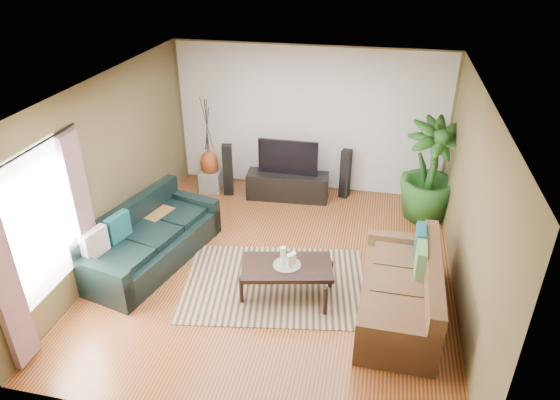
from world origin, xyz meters
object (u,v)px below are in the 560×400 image
(sofa_left, at_px, (151,236))
(pedestal, at_px, (211,181))
(speaker_right, at_px, (345,174))
(tv_stand, at_px, (288,186))
(coffee_table, at_px, (287,280))
(side_table, at_px, (155,225))
(potted_plant, at_px, (430,171))
(television, at_px, (288,157))
(sofa_right, at_px, (399,286))
(vase, at_px, (209,163))
(speaker_left, at_px, (228,170))

(sofa_left, relative_size, pedestal, 6.01)
(speaker_right, bearing_deg, tv_stand, -151.31)
(coffee_table, bearing_deg, sofa_left, 157.30)
(side_table, bearing_deg, speaker_right, 36.99)
(potted_plant, relative_size, pedestal, 4.56)
(speaker_right, bearing_deg, television, -152.35)
(television, xyz_separation_m, potted_plant, (2.46, -0.20, 0.06))
(speaker_right, height_order, pedestal, speaker_right)
(side_table, bearing_deg, sofa_right, -14.58)
(tv_stand, height_order, pedestal, tv_stand)
(vase, bearing_deg, coffee_table, -53.76)
(sofa_right, xyz_separation_m, speaker_left, (-3.13, 2.77, 0.06))
(coffee_table, bearing_deg, television, 88.45)
(coffee_table, relative_size, tv_stand, 0.81)
(potted_plant, bearing_deg, sofa_right, -99.72)
(speaker_right, bearing_deg, pedestal, -161.06)
(speaker_left, bearing_deg, coffee_table, -72.38)
(speaker_left, xyz_separation_m, potted_plant, (3.58, -0.13, 0.38))
(sofa_right, relative_size, pedestal, 5.46)
(speaker_right, distance_m, pedestal, 2.55)
(potted_plant, xyz_separation_m, pedestal, (-3.96, 0.20, -0.68))
(sofa_left, height_order, side_table, sofa_left)
(coffee_table, relative_size, side_table, 2.30)
(television, xyz_separation_m, side_table, (-1.79, -1.85, -0.56))
(sofa_left, relative_size, vase, 4.70)
(sofa_left, xyz_separation_m, coffee_table, (2.14, -0.38, -0.18))
(coffee_table, height_order, speaker_left, speaker_left)
(speaker_left, distance_m, potted_plant, 3.61)
(speaker_left, bearing_deg, speaker_right, -4.94)
(coffee_table, distance_m, side_table, 2.51)
(sofa_left, bearing_deg, speaker_right, -30.75)
(sofa_left, xyz_separation_m, vase, (0.10, 2.40, 0.13))
(speaker_right, bearing_deg, speaker_left, -158.22)
(television, xyz_separation_m, pedestal, (-1.50, 0.00, -0.62))
(sofa_left, bearing_deg, vase, 11.46)
(coffee_table, xyz_separation_m, pedestal, (-2.04, 2.78, -0.05))
(tv_stand, bearing_deg, pedestal, 175.63)
(sofa_left, distance_m, pedestal, 2.41)
(tv_stand, relative_size, speaker_left, 1.52)
(sofa_left, height_order, speaker_left, speaker_left)
(television, distance_m, speaker_right, 1.12)
(speaker_left, height_order, vase, speaker_left)
(coffee_table, height_order, potted_plant, potted_plant)
(vase, bearing_deg, television, -0.03)
(sofa_left, xyz_separation_m, speaker_left, (0.47, 2.33, 0.06))
(sofa_left, bearing_deg, pedestal, 11.46)
(potted_plant, bearing_deg, speaker_right, 161.73)
(speaker_right, xyz_separation_m, vase, (-2.53, -0.27, 0.09))
(sofa_right, height_order, side_table, sofa_right)
(coffee_table, relative_size, vase, 2.45)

